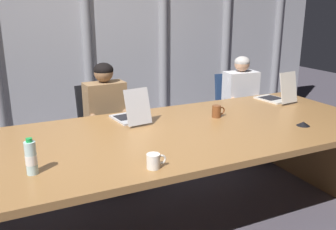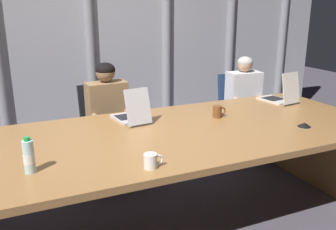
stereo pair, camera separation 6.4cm
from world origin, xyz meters
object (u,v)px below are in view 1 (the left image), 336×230
Objects in this scene: laptop_center at (277,95)px; office_chair_left_mid at (104,140)px; office_chair_center at (237,120)px; person_center at (244,99)px; coffee_mug_near at (217,111)px; laptop_left_mid at (131,115)px; person_left_mid at (108,114)px; water_bottle_secondary at (31,158)px; conference_mic_left_side at (303,124)px; coffee_mug_far at (154,161)px.

office_chair_left_mid is (-1.68, 0.74, -0.48)m from laptop_center.
person_center is at bearing -5.94° from office_chair_center.
person_center is at bearing 41.61° from coffee_mug_near.
laptop_center reaches higher than laptop_left_mid.
office_chair_center is at bearing 91.65° from person_left_mid.
laptop_left_mid is 0.47× the size of office_chair_left_mid.
person_left_mid is 1.58m from water_bottle_secondary.
conference_mic_left_side is at bearing -127.20° from laptop_left_mid.
laptop_left_mid is at bearing -0.08° from person_left_mid.
coffee_mug_far is at bearing -9.26° from person_left_mid.
office_chair_left_mid is at bearing -176.31° from person_left_mid.
conference_mic_left_side is at bearing -45.00° from coffee_mug_near.
coffee_mug_far is 1.18× the size of conference_mic_left_side.
coffee_mug_far is at bearing -141.28° from coffee_mug_near.
person_center is (0.02, 0.59, -0.18)m from laptop_center.
person_center is 1.22m from coffee_mug_near.
conference_mic_left_side is (-0.36, -0.74, -0.04)m from laptop_center.
laptop_center reaches higher than conference_mic_left_side.
laptop_center is 0.89m from office_chair_center.
person_center is 2.86m from water_bottle_secondary.
laptop_center is at bearing 27.94° from coffee_mug_far.
conference_mic_left_side is at bearing 146.19° from laptop_center.
office_chair_left_mid is 0.36m from person_left_mid.
coffee_mug_far reaches higher than conference_mic_left_side.
coffee_mug_far is at bearing 161.45° from laptop_left_mid.
office_chair_left_mid is at bearing 60.53° from water_bottle_secondary.
coffee_mug_far is (-1.84, -1.55, 0.16)m from person_center.
person_left_mid is 5.23× the size of water_bottle_secondary.
office_chair_left_mid reaches higher than conference_mic_left_side.
person_center is at bearing -77.44° from laptop_left_mid.
coffee_mug_near is (0.74, -0.21, -0.01)m from laptop_left_mid.
person_left_mid reaches higher than office_chair_center.
person_center is (1.70, -0.16, 0.31)m from office_chair_left_mid.
person_center is at bearing 86.49° from person_left_mid.
office_chair_center is 1.41m from coffee_mug_near.
coffee_mug_near is 0.74m from conference_mic_left_side.
coffee_mug_far is at bearing -18.93° from water_bottle_secondary.
laptop_left_mid is 1.63m from laptop_center.
water_bottle_secondary reaches higher than conference_mic_left_side.
coffee_mug_far is at bearing 110.40° from laptop_center.
office_chair_left_mid is (-0.05, 0.74, -0.48)m from laptop_left_mid.
water_bottle_secondary is 2.06× the size of conference_mic_left_side.
office_chair_left_mid is 1.73m from person_center.
office_chair_center is 3.00m from water_bottle_secondary.
laptop_left_mid is 1.76m from person_center.
water_bottle_secondary is 0.73m from coffee_mug_far.
conference_mic_left_side is (-0.38, -1.32, 0.13)m from person_center.
water_bottle_secondary is at bearing -36.12° from person_left_mid.
laptop_left_mid is at bearing 78.57° from coffee_mug_far.
laptop_left_mid is 3.33× the size of coffee_mug_far.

